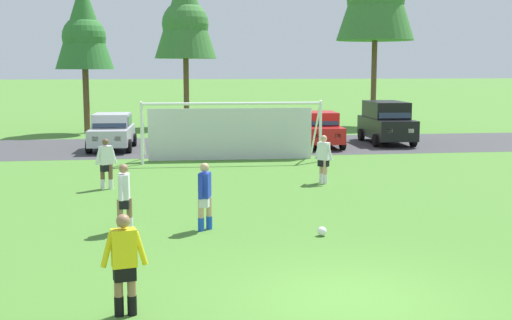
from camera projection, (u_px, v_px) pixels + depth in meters
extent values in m
plane|color=#477A2D|center=(243.00, 167.00, 25.77)|extent=(400.00, 400.00, 0.00)
cube|color=#3D3D3F|center=(226.00, 146.00, 32.69)|extent=(52.00, 8.40, 0.01)
sphere|color=white|center=(322.00, 231.00, 15.15)|extent=(0.22, 0.22, 0.22)
sphere|color=black|center=(322.00, 231.00, 15.15)|extent=(0.08, 0.08, 0.08)
sphere|color=red|center=(324.00, 231.00, 15.16)|extent=(0.07, 0.07, 0.07)
cylinder|color=white|center=(320.00, 133.00, 27.00)|extent=(0.12, 0.12, 2.44)
cylinder|color=white|center=(142.00, 135.00, 26.18)|extent=(0.12, 0.12, 2.44)
cylinder|color=white|center=(232.00, 104.00, 26.42)|extent=(7.32, 0.33, 0.12)
cylinder|color=white|center=(316.00, 128.00, 27.86)|extent=(0.14, 1.95, 2.46)
cylinder|color=white|center=(143.00, 129.00, 27.05)|extent=(0.14, 1.95, 2.46)
cube|color=silver|center=(231.00, 134.00, 27.59)|extent=(6.95, 0.24, 2.20)
cylinder|color=#936B4C|center=(119.00, 291.00, 10.23)|extent=(0.14, 0.14, 0.80)
cylinder|color=#936B4C|center=(132.00, 291.00, 10.27)|extent=(0.14, 0.14, 0.80)
cylinder|color=black|center=(119.00, 306.00, 10.26)|extent=(0.15, 0.15, 0.32)
cylinder|color=black|center=(132.00, 305.00, 10.30)|extent=(0.15, 0.15, 0.32)
cube|color=black|center=(125.00, 271.00, 10.20)|extent=(0.38, 0.29, 0.28)
cube|color=yellow|center=(124.00, 248.00, 10.15)|extent=(0.42, 0.32, 0.60)
sphere|color=#936B4C|center=(123.00, 221.00, 10.09)|extent=(0.22, 0.22, 0.22)
cylinder|color=yellow|center=(107.00, 250.00, 10.10)|extent=(0.24, 0.14, 0.55)
cylinder|color=yellow|center=(140.00, 248.00, 10.20)|extent=(0.24, 0.14, 0.55)
cylinder|color=tan|center=(325.00, 172.00, 21.92)|extent=(0.14, 0.14, 0.80)
cylinder|color=tan|center=(321.00, 171.00, 22.13)|extent=(0.14, 0.14, 0.80)
cylinder|color=white|center=(325.00, 179.00, 21.96)|extent=(0.15, 0.15, 0.32)
cylinder|color=white|center=(321.00, 178.00, 22.16)|extent=(0.15, 0.15, 0.32)
cube|color=black|center=(323.00, 162.00, 21.98)|extent=(0.40, 0.39, 0.28)
cube|color=white|center=(324.00, 151.00, 21.93)|extent=(0.44, 0.43, 0.60)
sphere|color=tan|center=(324.00, 138.00, 21.87)|extent=(0.22, 0.22, 0.22)
cylinder|color=white|center=(330.00, 152.00, 21.76)|extent=(0.23, 0.22, 0.55)
cylinder|color=white|center=(318.00, 151.00, 22.10)|extent=(0.23, 0.22, 0.55)
cylinder|color=tan|center=(209.00, 213.00, 15.76)|extent=(0.14, 0.14, 0.80)
cylinder|color=tan|center=(201.00, 215.00, 15.59)|extent=(0.14, 0.14, 0.80)
cylinder|color=blue|center=(209.00, 223.00, 15.79)|extent=(0.15, 0.15, 0.32)
cylinder|color=blue|center=(201.00, 224.00, 15.62)|extent=(0.15, 0.15, 0.32)
cube|color=silver|center=(205.00, 201.00, 15.63)|extent=(0.31, 0.39, 0.28)
cube|color=#1E38B7|center=(205.00, 185.00, 15.57)|extent=(0.34, 0.43, 0.60)
sphere|color=tan|center=(205.00, 167.00, 15.51)|extent=(0.22, 0.22, 0.22)
cylinder|color=#1E38B7|center=(209.00, 184.00, 15.82)|extent=(0.15, 0.25, 0.55)
cylinder|color=#1E38B7|center=(201.00, 188.00, 15.34)|extent=(0.15, 0.25, 0.55)
cylinder|color=#936B4C|center=(130.00, 214.00, 15.60)|extent=(0.14, 0.14, 0.80)
cylinder|color=#936B4C|center=(120.00, 216.00, 15.39)|extent=(0.14, 0.14, 0.80)
cylinder|color=white|center=(130.00, 224.00, 15.64)|extent=(0.15, 0.15, 0.32)
cylinder|color=white|center=(120.00, 226.00, 15.42)|extent=(0.15, 0.15, 0.32)
cube|color=black|center=(124.00, 202.00, 15.45)|extent=(0.23, 0.35, 0.28)
cube|color=white|center=(124.00, 187.00, 15.40)|extent=(0.25, 0.39, 0.60)
sphere|color=#936B4C|center=(124.00, 169.00, 15.34)|extent=(0.22, 0.22, 0.22)
cylinder|color=white|center=(127.00, 185.00, 15.65)|extent=(0.10, 0.23, 0.55)
cylinder|color=white|center=(121.00, 189.00, 15.15)|extent=(0.10, 0.23, 0.55)
cylinder|color=brown|center=(111.00, 177.00, 20.99)|extent=(0.14, 0.14, 0.80)
cylinder|color=brown|center=(103.00, 177.00, 20.99)|extent=(0.14, 0.14, 0.80)
cylinder|color=white|center=(111.00, 184.00, 21.02)|extent=(0.15, 0.15, 0.32)
cylinder|color=white|center=(103.00, 184.00, 21.03)|extent=(0.15, 0.15, 0.32)
cube|color=black|center=(106.00, 167.00, 20.95)|extent=(0.40, 0.36, 0.28)
cube|color=white|center=(106.00, 155.00, 20.89)|extent=(0.45, 0.40, 0.60)
sphere|color=brown|center=(105.00, 142.00, 20.83)|extent=(0.22, 0.22, 0.22)
cylinder|color=white|center=(114.00, 155.00, 21.02)|extent=(0.24, 0.20, 0.55)
cylinder|color=white|center=(98.00, 156.00, 20.77)|extent=(0.24, 0.20, 0.55)
cube|color=#B2B2BC|center=(112.00, 135.00, 31.02)|extent=(1.99, 4.28, 0.76)
cube|color=#B2B2BC|center=(112.00, 120.00, 31.07)|extent=(1.75, 2.17, 0.64)
cube|color=#28384C|center=(109.00, 122.00, 30.12)|extent=(1.54, 0.39, 0.55)
cube|color=#28384C|center=(130.00, 120.00, 31.15)|extent=(0.12, 1.78, 0.45)
cube|color=white|center=(118.00, 139.00, 29.03)|extent=(0.28, 0.09, 0.20)
cube|color=white|center=(95.00, 139.00, 28.94)|extent=(0.28, 0.09, 0.20)
cube|color=#B21414|center=(127.00, 130.00, 33.09)|extent=(0.28, 0.09, 0.20)
cube|color=#B21414|center=(107.00, 130.00, 33.00)|extent=(0.28, 0.09, 0.20)
cylinder|color=black|center=(129.00, 146.00, 29.88)|extent=(0.27, 0.65, 0.64)
cylinder|color=black|center=(89.00, 146.00, 29.71)|extent=(0.27, 0.65, 0.64)
cylinder|color=black|center=(134.00, 140.00, 32.44)|extent=(0.27, 0.65, 0.64)
cylinder|color=black|center=(97.00, 140.00, 32.27)|extent=(0.27, 0.65, 0.64)
cube|color=navy|center=(183.00, 133.00, 32.06)|extent=(1.92, 4.25, 0.76)
cube|color=navy|center=(183.00, 119.00, 32.11)|extent=(1.71, 2.15, 0.64)
cube|color=#28384C|center=(183.00, 120.00, 31.16)|extent=(1.54, 0.36, 0.55)
cube|color=#28384C|center=(200.00, 118.00, 32.20)|extent=(0.09, 1.79, 0.45)
cube|color=white|center=(194.00, 136.00, 30.08)|extent=(0.28, 0.09, 0.20)
cube|color=white|center=(173.00, 136.00, 29.97)|extent=(0.28, 0.09, 0.20)
cube|color=#B21414|center=(193.00, 128.00, 34.13)|extent=(0.28, 0.09, 0.20)
cube|color=#B21414|center=(174.00, 128.00, 34.02)|extent=(0.28, 0.09, 0.20)
cylinder|color=black|center=(203.00, 143.00, 30.93)|extent=(0.26, 0.65, 0.64)
cylinder|color=black|center=(165.00, 144.00, 30.73)|extent=(0.26, 0.65, 0.64)
cylinder|color=black|center=(201.00, 138.00, 33.49)|extent=(0.26, 0.65, 0.64)
cylinder|color=black|center=(166.00, 138.00, 33.29)|extent=(0.26, 0.65, 0.64)
cube|color=silver|center=(238.00, 129.00, 33.84)|extent=(1.91, 4.25, 0.76)
cube|color=silver|center=(238.00, 116.00, 33.89)|extent=(1.71, 2.14, 0.64)
cube|color=#28384C|center=(240.00, 118.00, 32.94)|extent=(1.54, 0.36, 0.55)
cube|color=#28384C|center=(253.00, 116.00, 34.02)|extent=(0.09, 1.79, 0.45)
cube|color=white|center=(254.00, 132.00, 31.90)|extent=(0.28, 0.09, 0.20)
cube|color=white|center=(234.00, 133.00, 31.74)|extent=(0.28, 0.09, 0.20)
cube|color=#B21414|center=(242.00, 125.00, 35.92)|extent=(0.28, 0.09, 0.20)
cube|color=#B21414|center=(224.00, 125.00, 35.76)|extent=(0.28, 0.09, 0.20)
cylinder|color=black|center=(259.00, 139.00, 32.77)|extent=(0.26, 0.65, 0.64)
cylinder|color=black|center=(224.00, 140.00, 32.47)|extent=(0.26, 0.65, 0.64)
cylinder|color=black|center=(251.00, 134.00, 35.31)|extent=(0.26, 0.65, 0.64)
cylinder|color=black|center=(218.00, 135.00, 35.01)|extent=(0.26, 0.65, 0.64)
cube|color=red|center=(319.00, 133.00, 32.24)|extent=(2.04, 4.30, 0.76)
cube|color=red|center=(319.00, 118.00, 32.29)|extent=(1.77, 2.19, 0.64)
cube|color=#28384C|center=(322.00, 120.00, 31.34)|extent=(1.55, 0.40, 0.55)
cube|color=#28384C|center=(335.00, 118.00, 32.36)|extent=(0.14, 1.78, 0.45)
cube|color=white|center=(338.00, 136.00, 30.24)|extent=(0.28, 0.10, 0.20)
cube|color=white|center=(317.00, 136.00, 30.16)|extent=(0.28, 0.10, 0.20)
cube|color=#B21414|center=(321.00, 128.00, 34.31)|extent=(0.28, 0.10, 0.20)
cube|color=#B21414|center=(303.00, 128.00, 34.22)|extent=(0.28, 0.10, 0.20)
cylinder|color=black|center=(343.00, 143.00, 31.08)|extent=(0.28, 0.65, 0.64)
cylinder|color=black|center=(305.00, 143.00, 30.93)|extent=(0.28, 0.65, 0.64)
cylinder|color=black|center=(332.00, 137.00, 33.65)|extent=(0.28, 0.65, 0.64)
cylinder|color=black|center=(297.00, 138.00, 33.50)|extent=(0.28, 0.65, 0.64)
cube|color=black|center=(386.00, 128.00, 33.57)|extent=(2.10, 4.68, 1.00)
cube|color=black|center=(386.00, 110.00, 33.64)|extent=(1.88, 3.08, 0.84)
cube|color=#28384C|center=(394.00, 112.00, 32.24)|extent=(1.63, 0.45, 0.71)
cube|color=#28384C|center=(402.00, 109.00, 33.72)|extent=(0.15, 2.55, 0.59)
cube|color=white|center=(411.00, 131.00, 31.38)|extent=(0.28, 0.09, 0.20)
cube|color=white|center=(390.00, 131.00, 31.28)|extent=(0.28, 0.09, 0.20)
cube|color=#B21414|center=(384.00, 123.00, 35.84)|extent=(0.28, 0.09, 0.20)
cube|color=#B21414|center=(365.00, 123.00, 35.74)|extent=(0.28, 0.09, 0.20)
cylinder|color=black|center=(413.00, 140.00, 32.32)|extent=(0.27, 0.65, 0.64)
cylinder|color=black|center=(376.00, 141.00, 32.14)|extent=(0.27, 0.65, 0.64)
cylinder|color=black|center=(396.00, 134.00, 35.13)|extent=(0.27, 0.65, 0.64)
cylinder|color=black|center=(361.00, 135.00, 34.95)|extent=(0.27, 0.65, 0.64)
cylinder|color=brown|center=(86.00, 101.00, 38.80)|extent=(0.36, 0.36, 3.80)
cone|color=#2D702D|center=(84.00, 24.00, 38.16)|extent=(3.42, 3.42, 5.32)
sphere|color=#2D702D|center=(84.00, 37.00, 38.27)|extent=(2.56, 2.56, 2.56)
cylinder|color=brown|center=(186.00, 93.00, 42.74)|extent=(0.36, 0.36, 4.49)
cone|color=#387533|center=(185.00, 9.00, 41.98)|extent=(4.04, 4.04, 6.28)
sphere|color=#387533|center=(185.00, 24.00, 42.12)|extent=(3.03, 3.03, 3.03)
cylinder|color=brown|center=(374.00, 84.00, 43.40)|extent=(0.36, 0.36, 5.68)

